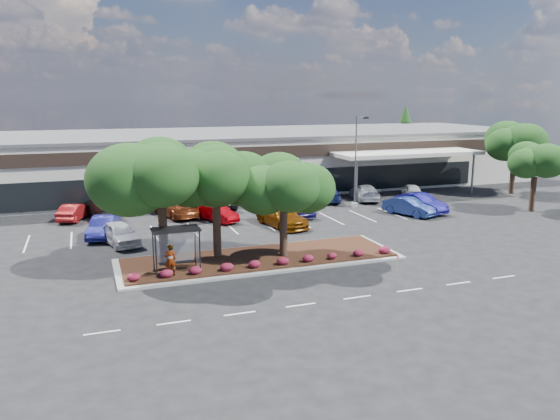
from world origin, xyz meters
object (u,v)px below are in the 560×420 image
object	(u,v)px
light_pole	(356,167)
car_0	(104,227)
survey_stake	(397,261)
car_1	(120,234)

from	to	relation	value
light_pole	car_0	xyz separation A→B (m)	(-22.99, -3.70, -2.99)
light_pole	survey_stake	xyz separation A→B (m)	(-6.75, -18.29, -3.12)
survey_stake	car_1	distance (m)	19.41
car_0	car_1	size ratio (longest dim) A/B	1.01
survey_stake	car_1	bearing A→B (deg)	141.73
survey_stake	car_0	bearing A→B (deg)	138.06
light_pole	car_0	size ratio (longest dim) A/B	1.82
car_1	car_0	bearing A→B (deg)	96.44
light_pole	car_0	distance (m)	23.48
light_pole	car_1	world-z (taller)	light_pole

